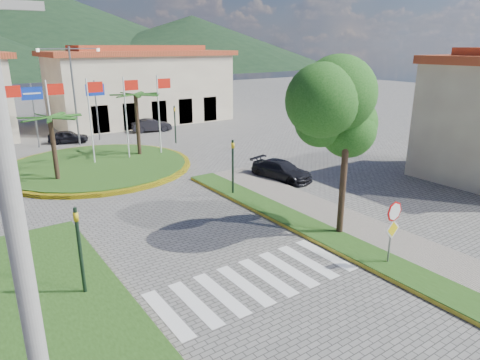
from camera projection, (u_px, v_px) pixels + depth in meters
ground at (337, 342)px, 12.17m from camera, size 160.00×160.00×0.00m
sidewalk_right at (405, 256)px, 16.98m from camera, size 4.00×28.00×0.15m
verge_right at (386, 264)px, 16.32m from camera, size 1.60×28.00×0.18m
median_left at (48, 314)px, 13.29m from camera, size 5.00×14.00×0.18m
crosswalk at (254, 281)px, 15.29m from camera, size 8.00×3.00×0.01m
roundabout_island at (97, 166)px, 29.32m from camera, size 12.70×12.70×6.00m
stop_sign at (393, 223)px, 15.83m from camera, size 0.80×0.11×2.65m
deciduous_tree at (348, 119)px, 17.51m from camera, size 3.60×3.60×6.80m
utility_pole at (25, 284)px, 6.72m from camera, size 0.32×0.32×9.00m
traffic_light_left at (79, 244)px, 13.83m from camera, size 0.15×0.18×3.20m
traffic_light_right at (233, 162)px, 23.42m from camera, size 0.15×0.18×3.20m
traffic_light_far at (175, 121)px, 36.27m from camera, size 0.18×0.15×3.20m
direction_sign_west at (33, 104)px, 34.23m from camera, size 1.60×0.14×5.20m
direction_sign_east at (96, 100)px, 36.95m from camera, size 1.60×0.14×5.20m
street_lamp_centre at (74, 91)px, 34.81m from camera, size 4.80×0.16×8.00m
building_right at (141, 85)px, 46.15m from camera, size 19.08×9.54×8.05m
hill_far_mid at (9, 23)px, 140.92m from camera, size 180.00×180.00×30.00m
hill_far_east at (193, 42)px, 153.17m from camera, size 120.00×120.00×18.00m
car_dark_a at (68, 137)px, 36.75m from camera, size 3.48×2.42×1.10m
car_dark_b at (152, 125)px, 41.55m from camera, size 3.97×2.02×1.25m
car_side_right at (282, 170)px, 26.75m from camera, size 2.57×4.38×1.19m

